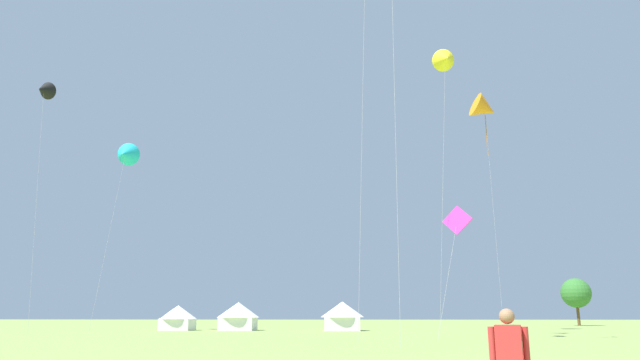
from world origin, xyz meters
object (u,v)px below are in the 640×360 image
(kite_cyan_delta, at_px, (126,154))
(kite_orange_delta, at_px, (485,109))
(kite_black_delta, at_px, (44,90))
(festival_tent_right, at_px, (238,315))
(festival_tent_center, at_px, (342,314))
(kite_yellow_delta, at_px, (445,59))
(festival_tent_left, at_px, (178,316))
(tree_distant_left, at_px, (576,293))
(kite_magenta_diamond, at_px, (457,221))

(kite_cyan_delta, relative_size, kite_orange_delta, 0.79)
(kite_black_delta, relative_size, kite_orange_delta, 0.95)
(festival_tent_right, xyz_separation_m, festival_tent_center, (11.24, 0.00, 0.04))
(kite_yellow_delta, relative_size, kite_orange_delta, 0.91)
(kite_orange_delta, relative_size, festival_tent_center, 5.64)
(festival_tent_left, distance_m, tree_distant_left, 61.51)
(tree_distant_left, bearing_deg, kite_magenta_diamond, -117.40)
(kite_cyan_delta, bearing_deg, festival_tent_center, 6.57)
(kite_black_delta, bearing_deg, festival_tent_left, 39.71)
(kite_cyan_delta, relative_size, festival_tent_center, 4.43)
(kite_orange_delta, height_order, festival_tent_left, kite_orange_delta)
(kite_black_delta, distance_m, festival_tent_left, 27.38)
(festival_tent_center, bearing_deg, kite_orange_delta, -2.19)
(kite_magenta_diamond, height_order, festival_tent_center, kite_magenta_diamond)
(kite_yellow_delta, bearing_deg, kite_orange_delta, 66.68)
(festival_tent_left, bearing_deg, festival_tent_center, 0.00)
(kite_magenta_diamond, xyz_separation_m, festival_tent_center, (-8.25, 23.64, -6.17))
(festival_tent_right, height_order, tree_distant_left, tree_distant_left)
(kite_orange_delta, bearing_deg, kite_black_delta, -168.49)
(kite_black_delta, distance_m, kite_magenta_diamond, 43.61)
(festival_tent_center, bearing_deg, kite_black_delta, -161.44)
(kite_magenta_diamond, distance_m, festival_tent_center, 25.78)
(kite_black_delta, height_order, festival_tent_left, kite_black_delta)
(kite_magenta_diamond, relative_size, tree_distant_left, 1.24)
(kite_magenta_diamond, distance_m, kite_yellow_delta, 16.32)
(kite_black_delta, bearing_deg, kite_cyan_delta, 50.69)
(tree_distant_left, bearing_deg, kite_yellow_delta, -119.63)
(kite_black_delta, height_order, kite_yellow_delta, kite_black_delta)
(kite_orange_delta, height_order, festival_tent_right, kite_orange_delta)
(kite_cyan_delta, xyz_separation_m, festival_tent_right, (12.75, 2.76, -17.44))
(festival_tent_left, height_order, festival_tent_center, festival_tent_center)
(kite_yellow_delta, distance_m, festival_tent_left, 38.52)
(kite_cyan_delta, xyz_separation_m, festival_tent_center, (23.99, 2.76, -17.40))
(kite_orange_delta, xyz_separation_m, festival_tent_right, (-27.61, 0.63, -22.79))
(kite_black_delta, relative_size, festival_tent_left, 6.14)
(kite_magenta_diamond, relative_size, festival_tent_left, 2.20)
(kite_cyan_delta, relative_size, kite_yellow_delta, 0.86)
(kite_orange_delta, distance_m, festival_tent_center, 28.04)
(kite_magenta_diamond, relative_size, kite_cyan_delta, 0.43)
(festival_tent_center, relative_size, tree_distant_left, 0.64)
(kite_yellow_delta, bearing_deg, festival_tent_left, 147.63)
(festival_tent_right, distance_m, festival_tent_center, 11.24)
(kite_magenta_diamond, bearing_deg, festival_tent_right, 129.50)
(festival_tent_right, bearing_deg, kite_cyan_delta, -167.78)
(kite_orange_delta, xyz_separation_m, festival_tent_left, (-34.23, 0.63, -22.97))
(kite_magenta_diamond, height_order, festival_tent_right, kite_magenta_diamond)
(kite_magenta_diamond, height_order, kite_orange_delta, kite_orange_delta)
(kite_black_delta, bearing_deg, kite_orange_delta, 11.51)
(kite_yellow_delta, distance_m, tree_distant_left, 56.80)
(kite_orange_delta, distance_m, tree_distant_left, 41.00)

